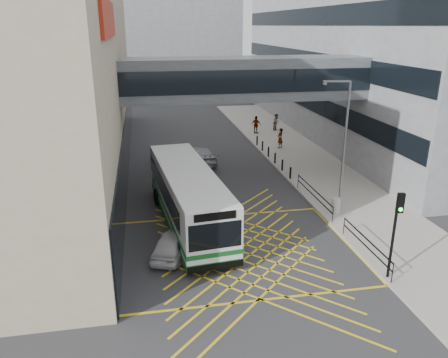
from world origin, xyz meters
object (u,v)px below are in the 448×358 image
pedestrian_c (256,125)px  car_dark (171,155)px  bus (188,195)px  car_white (173,243)px  street_lamp (343,135)px  car_silver (200,155)px  litter_bin (336,206)px  traffic_light (396,224)px  pedestrian_b (277,122)px  pedestrian_a (280,138)px

pedestrian_c → car_dark: bearing=79.2°
bus → car_white: size_ratio=3.00×
street_lamp → car_silver: bearing=133.7°
bus → litter_bin: size_ratio=12.90×
bus → car_white: 3.96m
car_dark → pedestrian_c: bearing=-151.6°
street_lamp → car_white: bearing=-149.1°
car_dark → pedestrian_c: pedestrian_c is taller
bus → car_dark: size_ratio=2.54×
traffic_light → street_lamp: 9.40m
car_dark → bus: bearing=77.7°
car_white → traffic_light: 10.79m
bus → pedestrian_c: size_ratio=6.55×
street_lamp → pedestrian_b: bearing=91.7°
pedestrian_c → pedestrian_b: bearing=-120.1°
car_white → car_dark: car_dark is taller
pedestrian_a → pedestrian_b: 7.41m
bus → pedestrian_b: 25.11m
traffic_light → pedestrian_a: bearing=94.1°
street_lamp → pedestrian_a: size_ratio=4.17×
bus → car_silver: (2.24, 11.85, -1.05)m
traffic_light → litter_bin: (0.70, 7.44, -2.29)m
car_white → car_dark: size_ratio=0.84×
litter_bin → pedestrian_a: bearing=85.6°
pedestrian_b → pedestrian_a: bearing=-148.0°
litter_bin → traffic_light: bearing=-95.4°
car_dark → pedestrian_b: bearing=-155.0°
street_lamp → pedestrian_a: (0.35, 13.59, -3.55)m
car_silver → pedestrian_c: (7.32, 9.04, 0.34)m
car_silver → pedestrian_c: bearing=-138.9°
car_dark → litter_bin: car_dark is taller
car_dark → street_lamp: size_ratio=0.61×
car_white → pedestrian_c: pedestrian_c is taller
pedestrian_b → traffic_light: bearing=-140.7°
bus → car_white: (-1.19, -3.60, -1.16)m
car_silver → traffic_light: 20.84m
pedestrian_a → pedestrian_b: size_ratio=1.05×
bus → pedestrian_c: 22.99m
pedestrian_c → car_white: bearing=104.0°
bus → pedestrian_a: size_ratio=6.49×
car_silver → litter_bin: size_ratio=5.12×
litter_bin → pedestrian_c: size_ratio=0.51×
car_silver → traffic_light: traffic_light is taller
car_white → litter_bin: (10.32, 3.11, -0.02)m
street_lamp → traffic_light: bearing=-91.8°
car_silver → traffic_light: (6.19, -19.78, 2.17)m
litter_bin → pedestrian_c: (0.43, 21.38, 0.46)m
car_white → traffic_light: traffic_light is taller
car_white → car_silver: 15.83m
bus → pedestrian_a: bus is taller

